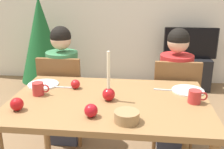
% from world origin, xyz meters
% --- Properties ---
extents(back_wall, '(6.40, 0.10, 2.60)m').
position_xyz_m(back_wall, '(0.00, 2.60, 1.30)').
color(back_wall, silver).
rests_on(back_wall, ground).
extents(dining_table, '(1.40, 0.90, 0.75)m').
position_xyz_m(dining_table, '(0.00, 0.00, 0.67)').
color(dining_table, olive).
rests_on(dining_table, ground).
extents(chair_left, '(0.40, 0.40, 0.90)m').
position_xyz_m(chair_left, '(-0.53, 0.61, 0.51)').
color(chair_left, brown).
rests_on(chair_left, ground).
extents(chair_right, '(0.40, 0.40, 0.90)m').
position_xyz_m(chair_right, '(0.54, 0.61, 0.51)').
color(chair_right, brown).
rests_on(chair_right, ground).
extents(person_left_child, '(0.30, 0.30, 1.17)m').
position_xyz_m(person_left_child, '(-0.53, 0.64, 0.57)').
color(person_left_child, '#33384C').
rests_on(person_left_child, ground).
extents(person_right_child, '(0.30, 0.30, 1.17)m').
position_xyz_m(person_right_child, '(0.54, 0.64, 0.57)').
color(person_right_child, '#33384C').
rests_on(person_right_child, ground).
extents(tv_stand, '(0.64, 0.40, 0.48)m').
position_xyz_m(tv_stand, '(0.95, 2.30, 0.24)').
color(tv_stand, black).
rests_on(tv_stand, ground).
extents(tv, '(0.79, 0.05, 0.46)m').
position_xyz_m(tv, '(0.95, 2.30, 0.71)').
color(tv, black).
rests_on(tv, tv_stand).
extents(christmas_tree, '(0.67, 0.67, 1.47)m').
position_xyz_m(christmas_tree, '(-1.26, 2.04, 0.77)').
color(christmas_tree, brown).
rests_on(christmas_tree, ground).
extents(candle_centerpiece, '(0.09, 0.09, 0.35)m').
position_xyz_m(candle_centerpiece, '(0.00, -0.02, 0.82)').
color(candle_centerpiece, red).
rests_on(candle_centerpiece, dining_table).
extents(plate_left, '(0.25, 0.25, 0.01)m').
position_xyz_m(plate_left, '(-0.57, 0.23, 0.76)').
color(plate_left, silver).
rests_on(plate_left, dining_table).
extents(plate_right, '(0.24, 0.24, 0.01)m').
position_xyz_m(plate_right, '(0.58, 0.22, 0.76)').
color(plate_right, white).
rests_on(plate_right, dining_table).
extents(mug_left, '(0.13, 0.08, 0.10)m').
position_xyz_m(mug_left, '(-0.52, 0.03, 0.80)').
color(mug_left, '#B72D2D').
rests_on(mug_left, dining_table).
extents(mug_right, '(0.13, 0.09, 0.09)m').
position_xyz_m(mug_right, '(0.59, 0.01, 0.80)').
color(mug_right, '#B72D2D').
rests_on(mug_right, dining_table).
extents(fork_left, '(0.18, 0.01, 0.01)m').
position_xyz_m(fork_left, '(-0.39, 0.18, 0.75)').
color(fork_left, silver).
rests_on(fork_left, dining_table).
extents(fork_right, '(0.18, 0.03, 0.01)m').
position_xyz_m(fork_right, '(0.41, 0.22, 0.75)').
color(fork_right, silver).
rests_on(fork_right, dining_table).
extents(bowl_walnuts, '(0.15, 0.15, 0.07)m').
position_xyz_m(bowl_walnuts, '(0.14, -0.31, 0.78)').
color(bowl_walnuts, '#99754C').
rests_on(bowl_walnuts, dining_table).
extents(apple_near_candle, '(0.07, 0.07, 0.07)m').
position_xyz_m(apple_near_candle, '(-0.29, 0.18, 0.79)').
color(apple_near_candle, '#B3171A').
rests_on(apple_near_candle, dining_table).
extents(apple_by_left_plate, '(0.09, 0.09, 0.09)m').
position_xyz_m(apple_by_left_plate, '(-0.57, -0.24, 0.79)').
color(apple_by_left_plate, '#AD1114').
rests_on(apple_by_left_plate, dining_table).
extents(apple_by_right_mug, '(0.08, 0.08, 0.08)m').
position_xyz_m(apple_by_right_mug, '(-0.08, -0.27, 0.79)').
color(apple_by_right_mug, '#B2121B').
rests_on(apple_by_right_mug, dining_table).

